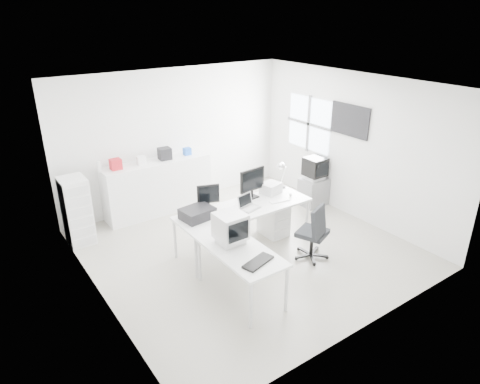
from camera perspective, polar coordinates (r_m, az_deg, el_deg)
floor at (r=7.51m, az=0.89°, el=-7.52°), size 5.00×5.00×0.01m
ceiling at (r=6.53m, az=1.04°, el=14.07°), size 5.00×5.00×0.01m
back_wall at (r=8.93m, az=-8.58°, el=7.16°), size 5.00×0.02×2.80m
left_wall at (r=5.90m, az=-19.12°, el=-2.60°), size 0.02×5.00×2.80m
right_wall at (r=8.53m, az=14.75°, el=5.87°), size 0.02×5.00×2.80m
window at (r=9.25m, az=9.16°, el=8.96°), size 0.02×1.20×1.10m
wall_picture at (r=8.44m, az=14.45°, el=9.25°), size 0.04×0.90×0.60m
main_desk at (r=7.40m, az=0.55°, el=-4.69°), size 2.40×0.80×0.75m
side_desk at (r=6.21m, az=0.08°, el=-10.73°), size 0.70×1.40×0.75m
drawer_pedestal at (r=7.85m, az=4.50°, el=-3.63°), size 0.40×0.50×0.60m
inkjet_printer at (r=6.86m, az=-5.71°, el=-2.84°), size 0.54×0.44×0.18m
lcd_monitor_small at (r=7.05m, az=-4.25°, el=-0.74°), size 0.42×0.32×0.46m
lcd_monitor_large at (r=7.49m, az=1.64°, el=1.17°), size 0.54×0.26×0.55m
laptop at (r=7.13m, az=1.36°, el=-1.42°), size 0.41×0.42×0.23m
white_keyboard at (r=7.48m, az=5.29°, el=-1.17°), size 0.38×0.17×0.02m
white_mouse at (r=7.69m, az=6.76°, el=-0.37°), size 0.06×0.06×0.06m
laser_printer at (r=7.77m, az=4.12°, el=0.52°), size 0.39×0.35×0.19m
desk_lamp at (r=7.98m, az=5.75°, el=2.25°), size 0.21×0.21×0.49m
crt_monitor at (r=6.06m, az=-1.28°, el=-4.74°), size 0.44×0.44×0.50m
black_keyboard at (r=5.72m, az=2.42°, el=-9.31°), size 0.51×0.31×0.03m
office_chair at (r=7.11m, az=9.65°, el=-5.06°), size 0.77×0.77×1.02m
tv_cabinet at (r=9.13m, az=9.75°, el=0.04°), size 0.53×0.44×0.58m
crt_tv at (r=8.94m, az=9.97°, el=3.08°), size 0.50×0.48×0.45m
sideboard at (r=8.76m, az=-10.89°, el=0.71°), size 2.17×0.54×1.09m
clutter_box_a at (r=8.27m, az=-16.25°, el=3.58°), size 0.20×0.18×0.20m
clutter_box_b at (r=8.43m, az=-13.05°, el=4.15°), size 0.16×0.14×0.16m
clutter_box_c at (r=8.61m, az=-10.01°, el=5.06°), size 0.25×0.23×0.23m
clutter_box_d at (r=8.83m, az=-7.06°, el=5.41°), size 0.15×0.13×0.14m
clutter_bottle at (r=8.22m, az=-18.30°, el=3.28°), size 0.07×0.07×0.22m
filing_cabinet at (r=7.95m, az=-20.94°, el=-2.38°), size 0.43×0.51×1.22m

